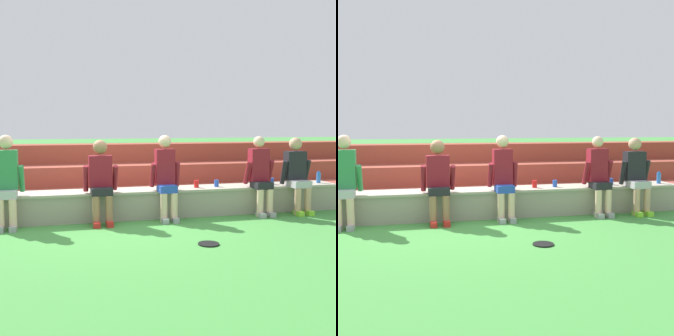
# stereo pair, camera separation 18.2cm
# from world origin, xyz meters

# --- Properties ---
(ground_plane) EXTENTS (80.00, 80.00, 0.00)m
(ground_plane) POSITION_xyz_m (0.00, 0.00, 0.00)
(ground_plane) COLOR #428E3D
(stone_seating_wall) EXTENTS (8.00, 0.60, 0.47)m
(stone_seating_wall) POSITION_xyz_m (0.00, 0.28, 0.25)
(stone_seating_wall) COLOR gray
(stone_seating_wall) RESTS_ON ground
(brick_bleachers) EXTENTS (11.69, 2.06, 1.14)m
(brick_bleachers) POSITION_xyz_m (0.00, 1.93, 0.44)
(brick_bleachers) COLOR #9D4637
(brick_bleachers) RESTS_ON ground
(person_far_left) EXTENTS (0.49, 0.49, 1.40)m
(person_far_left) POSITION_xyz_m (-1.66, -0.01, 0.73)
(person_far_left) COLOR beige
(person_far_left) RESTS_ON ground
(person_left_of_center) EXTENTS (0.54, 0.54, 1.31)m
(person_left_of_center) POSITION_xyz_m (-0.27, -0.03, 0.70)
(person_left_of_center) COLOR #996B4C
(person_left_of_center) RESTS_ON ground
(person_center) EXTENTS (0.49, 0.54, 1.38)m
(person_center) POSITION_xyz_m (0.78, -0.02, 0.72)
(person_center) COLOR beige
(person_center) RESTS_ON ground
(person_right_of_center) EXTENTS (0.50, 0.52, 1.35)m
(person_right_of_center) POSITION_xyz_m (2.45, -0.03, 0.70)
(person_right_of_center) COLOR beige
(person_right_of_center) RESTS_ON ground
(person_far_right) EXTENTS (0.53, 0.55, 1.32)m
(person_far_right) POSITION_xyz_m (3.15, -0.04, 0.70)
(person_far_right) COLOR tan
(person_far_right) RESTS_ON ground
(water_bottle_near_right) EXTENTS (0.08, 0.08, 0.22)m
(water_bottle_near_right) POSITION_xyz_m (3.76, 0.24, 0.57)
(water_bottle_near_right) COLOR blue
(water_bottle_near_right) RESTS_ON stone_seating_wall
(plastic_cup_middle) EXTENTS (0.08, 0.08, 0.12)m
(plastic_cup_middle) POSITION_xyz_m (1.75, 0.24, 0.53)
(plastic_cup_middle) COLOR blue
(plastic_cup_middle) RESTS_ON stone_seating_wall
(plastic_cup_left_end) EXTENTS (0.08, 0.08, 0.13)m
(plastic_cup_left_end) POSITION_xyz_m (1.38, 0.23, 0.53)
(plastic_cup_left_end) COLOR red
(plastic_cup_left_end) RESTS_ON stone_seating_wall
(plastic_cup_right_end) EXTENTS (0.09, 0.09, 0.12)m
(plastic_cup_right_end) POSITION_xyz_m (2.82, 0.28, 0.53)
(plastic_cup_right_end) COLOR blue
(plastic_cup_right_end) RESTS_ON stone_seating_wall
(frisbee) EXTENTS (0.28, 0.28, 0.02)m
(frisbee) POSITION_xyz_m (0.95, -1.60, 0.01)
(frisbee) COLOR black
(frisbee) RESTS_ON ground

